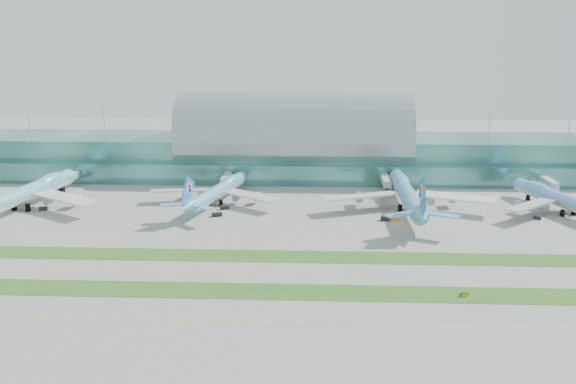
{
  "coord_description": "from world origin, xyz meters",
  "views": [
    {
      "loc": [
        11.51,
        -200.3,
        73.01
      ],
      "look_at": [
        0.0,
        55.0,
        9.0
      ],
      "focal_mm": 40.0,
      "sensor_mm": 36.0,
      "label": 1
    }
  ],
  "objects_px": {
    "airliner_b": "(218,190)",
    "airliner_c": "(407,193)",
    "taxiway_sign_east": "(464,295)",
    "airliner_d": "(562,199)",
    "airliner_a": "(27,192)",
    "terminal": "(294,148)"
  },
  "relations": [
    {
      "from": "airliner_a",
      "to": "airliner_b",
      "type": "distance_m",
      "value": 80.99
    },
    {
      "from": "airliner_b",
      "to": "airliner_c",
      "type": "xyz_separation_m",
      "value": [
        80.87,
        -6.35,
        1.17
      ]
    },
    {
      "from": "airliner_b",
      "to": "airliner_d",
      "type": "bearing_deg",
      "value": 10.45
    },
    {
      "from": "airliner_a",
      "to": "airliner_c",
      "type": "relative_size",
      "value": 1.0
    },
    {
      "from": "airliner_d",
      "to": "airliner_c",
      "type": "bearing_deg",
      "value": 158.33
    },
    {
      "from": "airliner_d",
      "to": "airliner_a",
      "type": "bearing_deg",
      "value": 161.44
    },
    {
      "from": "terminal",
      "to": "airliner_b",
      "type": "bearing_deg",
      "value": -117.57
    },
    {
      "from": "terminal",
      "to": "taxiway_sign_east",
      "type": "relative_size",
      "value": 132.26
    },
    {
      "from": "airliner_b",
      "to": "taxiway_sign_east",
      "type": "height_order",
      "value": "airliner_b"
    },
    {
      "from": "airliner_c",
      "to": "taxiway_sign_east",
      "type": "bearing_deg",
      "value": -88.08
    },
    {
      "from": "terminal",
      "to": "airliner_d",
      "type": "distance_m",
      "value": 132.65
    },
    {
      "from": "terminal",
      "to": "airliner_a",
      "type": "height_order",
      "value": "terminal"
    },
    {
      "from": "airliner_d",
      "to": "taxiway_sign_east",
      "type": "bearing_deg",
      "value": -142.73
    },
    {
      "from": "terminal",
      "to": "airliner_b",
      "type": "height_order",
      "value": "terminal"
    },
    {
      "from": "airliner_b",
      "to": "airliner_c",
      "type": "distance_m",
      "value": 81.12
    },
    {
      "from": "airliner_b",
      "to": "airliner_a",
      "type": "bearing_deg",
      "value": -157.93
    },
    {
      "from": "airliner_b",
      "to": "taxiway_sign_east",
      "type": "distance_m",
      "value": 130.02
    },
    {
      "from": "airliner_a",
      "to": "taxiway_sign_east",
      "type": "relative_size",
      "value": 32.04
    },
    {
      "from": "airliner_b",
      "to": "taxiway_sign_east",
      "type": "xyz_separation_m",
      "value": [
        84.88,
        -98.35,
        -5.3
      ]
    },
    {
      "from": "taxiway_sign_east",
      "to": "airliner_d",
      "type": "bearing_deg",
      "value": 39.08
    },
    {
      "from": "airliner_c",
      "to": "airliner_b",
      "type": "bearing_deg",
      "value": 174.94
    },
    {
      "from": "airliner_c",
      "to": "taxiway_sign_east",
      "type": "height_order",
      "value": "airliner_c"
    }
  ]
}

